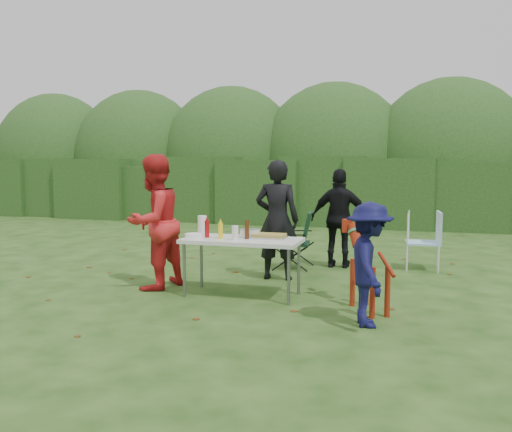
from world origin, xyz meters
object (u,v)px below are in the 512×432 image
(person_black_puffy, at_px, (340,218))
(ketchup_bottle, at_px, (207,229))
(folding_table, at_px, (242,243))
(person_cook, at_px, (277,220))
(person_red_jacket, at_px, (154,222))
(mustard_bottle, at_px, (221,231))
(dog, at_px, (370,269))
(beer_bottle, at_px, (247,229))
(lawn_chair, at_px, (423,240))
(child, at_px, (369,264))
(camping_chair, at_px, (293,240))
(paper_towel_roll, at_px, (202,225))

(person_black_puffy, distance_m, ketchup_bottle, 2.64)
(folding_table, bearing_deg, ketchup_bottle, -174.94)
(person_cook, height_order, person_red_jacket, person_red_jacket)
(mustard_bottle, bearing_deg, dog, -5.39)
(person_cook, height_order, beer_bottle, person_cook)
(folding_table, height_order, lawn_chair, lawn_chair)
(folding_table, height_order, mustard_bottle, mustard_bottle)
(beer_bottle, bearing_deg, child, -26.53)
(person_black_puffy, xyz_separation_m, beer_bottle, (-0.85, -2.22, 0.06))
(child, bearing_deg, person_black_puffy, 0.53)
(person_red_jacket, distance_m, child, 3.06)
(person_red_jacket, xyz_separation_m, mustard_bottle, (1.00, -0.12, -0.07))
(person_red_jacket, bearing_deg, ketchup_bottle, 100.21)
(child, bearing_deg, ketchup_bottle, 56.82)
(person_black_puffy, bearing_deg, lawn_chair, -172.10)
(dog, height_order, mustard_bottle, dog)
(person_red_jacket, height_order, camping_chair, person_red_jacket)
(person_red_jacket, relative_size, person_black_puffy, 1.14)
(person_cook, height_order, mustard_bottle, person_cook)
(person_black_puffy, height_order, dog, person_black_puffy)
(folding_table, height_order, person_red_jacket, person_red_jacket)
(camping_chair, bearing_deg, paper_towel_roll, 56.25)
(camping_chair, distance_m, beer_bottle, 1.94)
(folding_table, bearing_deg, person_cook, 80.28)
(person_black_puffy, xyz_separation_m, lawn_chair, (1.29, 0.21, -0.33))
(person_black_puffy, height_order, ketchup_bottle, person_black_puffy)
(camping_chair, bearing_deg, person_cook, 78.32)
(person_cook, distance_m, person_red_jacket, 1.77)
(child, bearing_deg, paper_towel_roll, 53.95)
(folding_table, xyz_separation_m, mustard_bottle, (-0.26, -0.08, 0.15))
(mustard_bottle, bearing_deg, paper_towel_roll, 147.17)
(folding_table, height_order, camping_chair, camping_chair)
(dog, relative_size, lawn_chair, 1.11)
(camping_chair, bearing_deg, folding_table, 74.88)
(folding_table, relative_size, camping_chair, 1.62)
(person_red_jacket, distance_m, ketchup_bottle, 0.80)
(person_red_jacket, height_order, beer_bottle, person_red_jacket)
(ketchup_bottle, xyz_separation_m, beer_bottle, (0.53, 0.03, 0.01))
(camping_chair, distance_m, ketchup_bottle, 2.09)
(mustard_bottle, xyz_separation_m, beer_bottle, (0.33, 0.07, 0.02))
(person_black_puffy, xyz_separation_m, dog, (0.71, -2.47, -0.30))
(folding_table, xyz_separation_m, beer_bottle, (0.07, -0.01, 0.17))
(mustard_bottle, height_order, beer_bottle, beer_bottle)
(beer_bottle, bearing_deg, camping_chair, 84.99)
(person_cook, distance_m, mustard_bottle, 1.22)
(folding_table, bearing_deg, person_red_jacket, 178.26)
(person_cook, distance_m, beer_bottle, 1.07)
(person_black_puffy, bearing_deg, beer_bottle, 67.42)
(folding_table, height_order, dog, dog)
(child, relative_size, paper_towel_roll, 5.03)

